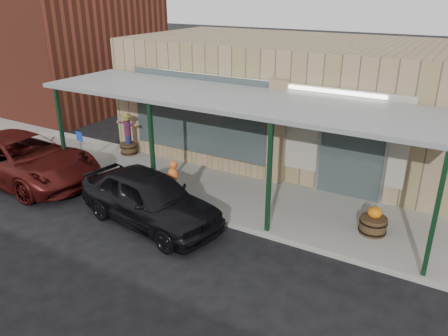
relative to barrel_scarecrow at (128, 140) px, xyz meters
The scene contains 10 objects.
ground 6.84m from the barrel_scarecrow, 42.72° to the right, with size 120.00×120.00×0.00m, color black.
sidewalk 5.14m from the barrel_scarecrow, 11.49° to the right, with size 40.00×3.20×0.15m, color gray.
storefront 6.29m from the barrel_scarecrow, 35.35° to the left, with size 12.00×6.25×4.20m.
awning 5.62m from the barrel_scarecrow, 11.92° to the right, with size 12.00×3.00×3.04m.
block_buildings_near 8.92m from the barrel_scarecrow, 33.19° to the left, with size 61.00×8.00×8.00m.
barrel_scarecrow is the anchor object (origin of this frame).
barrel_pumpkin 9.23m from the barrel_scarecrow, ahead, with size 0.66×0.66×0.78m.
handicap_sign 2.25m from the barrel_scarecrow, 90.00° to the right, with size 0.30×0.05×1.45m.
parked_sedan 5.14m from the barrel_scarecrow, 41.98° to the right, with size 4.50×2.38×1.57m.
car_maroon 3.65m from the barrel_scarecrow, 114.98° to the right, with size 2.51×5.44×1.51m, color #4A110E.
Camera 1 is at (5.74, -6.74, 5.85)m, focal length 35.00 mm.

